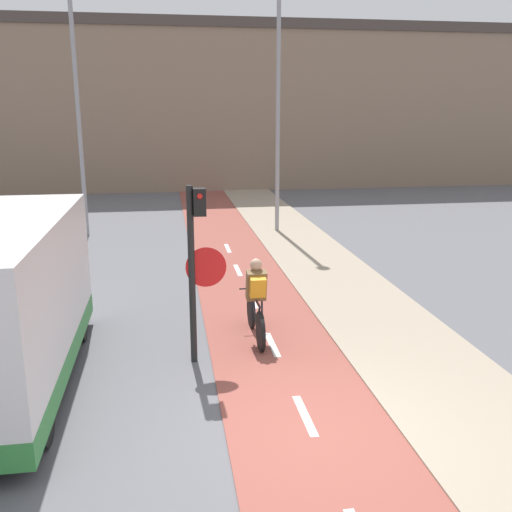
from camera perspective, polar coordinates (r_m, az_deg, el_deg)
ground_plane at (r=7.87m, az=5.81°, el=-17.50°), size 120.00×120.00×0.00m
bike_lane at (r=7.87m, az=5.80°, el=-17.42°), size 2.29×60.00×0.02m
sidewalk_strip at (r=8.70m, az=21.49°, el=-15.01°), size 2.40×60.00×0.05m
building_row_background at (r=32.31m, az=-5.96°, el=14.63°), size 60.00×5.20×8.59m
traffic_light_pole at (r=9.31m, az=-5.96°, el=0.11°), size 0.67×0.25×3.00m
street_lamp_far at (r=19.89m, az=-17.53°, el=15.81°), size 0.36×0.36×8.12m
street_lamp_sidewalk at (r=19.63m, az=2.23°, el=16.49°), size 0.36×0.36×8.14m
cyclist_near at (r=10.48m, az=0.00°, el=-4.66°), size 0.46×1.85×1.55m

